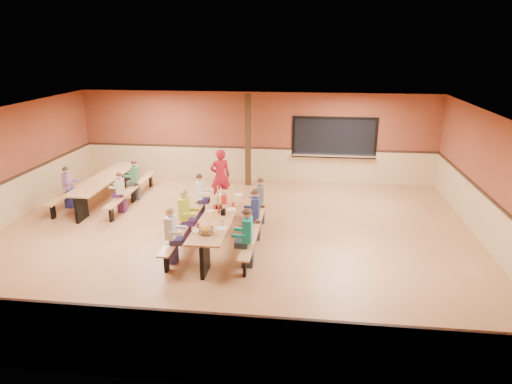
# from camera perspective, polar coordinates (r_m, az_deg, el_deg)

# --- Properties ---
(ground) EXTENTS (12.00, 12.00, 0.00)m
(ground) POSITION_cam_1_polar(r_m,az_deg,el_deg) (11.22, -3.02, -5.76)
(ground) COLOR #965E39
(ground) RESTS_ON ground
(room_envelope) EXTENTS (12.04, 10.04, 3.02)m
(room_envelope) POSITION_cam_1_polar(r_m,az_deg,el_deg) (10.96, -3.08, -2.46)
(room_envelope) COLOR brown
(room_envelope) RESTS_ON ground
(kitchen_pass_through) EXTENTS (2.78, 0.28, 1.38)m
(kitchen_pass_through) POSITION_cam_1_polar(r_m,az_deg,el_deg) (15.38, 9.74, 6.49)
(kitchen_pass_through) COLOR black
(kitchen_pass_through) RESTS_ON ground
(structural_post) EXTENTS (0.18, 0.18, 3.00)m
(structural_post) POSITION_cam_1_polar(r_m,az_deg,el_deg) (14.94, -1.01, 6.45)
(structural_post) COLOR black
(structural_post) RESTS_ON ground
(cafeteria_table_main) EXTENTS (1.91, 3.70, 0.74)m
(cafeteria_table_main) POSITION_cam_1_polar(r_m,az_deg,el_deg) (10.81, -4.59, -3.73)
(cafeteria_table_main) COLOR #AD7544
(cafeteria_table_main) RESTS_ON ground
(cafeteria_table_second) EXTENTS (1.91, 3.70, 0.74)m
(cafeteria_table_second) POSITION_cam_1_polar(r_m,az_deg,el_deg) (14.30, -18.29, 0.93)
(cafeteria_table_second) COLOR #AD7544
(cafeteria_table_second) RESTS_ON ground
(seated_child_white_left) EXTENTS (0.39, 0.32, 1.25)m
(seated_child_white_left) POSITION_cam_1_polar(r_m,az_deg,el_deg) (9.95, -10.58, -5.39)
(seated_child_white_left) COLOR white
(seated_child_white_left) RESTS_ON ground
(seated_adult_yellow) EXTENTS (0.42, 0.34, 1.31)m
(seated_adult_yellow) POSITION_cam_1_polar(r_m,az_deg,el_deg) (10.90, -8.93, -2.99)
(seated_adult_yellow) COLOR gold
(seated_adult_yellow) RESTS_ON ground
(seated_child_grey_left) EXTENTS (0.38, 0.31, 1.23)m
(seated_child_grey_left) POSITION_cam_1_polar(r_m,az_deg,el_deg) (12.30, -7.03, -0.59)
(seated_child_grey_left) COLOR white
(seated_child_grey_left) RESTS_ON ground
(seated_child_teal_right) EXTENTS (0.40, 0.33, 1.28)m
(seated_child_teal_right) POSITION_cam_1_polar(r_m,az_deg,el_deg) (9.62, -1.06, -5.81)
(seated_child_teal_right) COLOR #158E83
(seated_child_teal_right) RESTS_ON ground
(seated_child_navy_right) EXTENTS (0.39, 0.32, 1.26)m
(seated_child_navy_right) POSITION_cam_1_polar(r_m,az_deg,el_deg) (10.91, -0.05, -2.88)
(seated_child_navy_right) COLOR navy
(seated_child_navy_right) RESTS_ON ground
(seated_child_char_right) EXTENTS (0.37, 0.30, 1.21)m
(seated_child_char_right) POSITION_cam_1_polar(r_m,az_deg,el_deg) (11.91, 0.57, -1.15)
(seated_child_char_right) COLOR #4D5456
(seated_child_char_right) RESTS_ON ground
(seated_child_purple_sec) EXTENTS (0.36, 0.30, 1.19)m
(seated_child_purple_sec) POSITION_cam_1_polar(r_m,az_deg,el_deg) (14.10, -22.45, 0.51)
(seated_child_purple_sec) COLOR #845883
(seated_child_purple_sec) RESTS_ON ground
(seated_child_green_sec) EXTENTS (0.37, 0.30, 1.21)m
(seated_child_green_sec) POSITION_cam_1_polar(r_m,az_deg,el_deg) (14.19, -14.85, 1.45)
(seated_child_green_sec) COLOR #3E8353
(seated_child_green_sec) RESTS_ON ground
(seated_child_tan_sec) EXTENTS (0.33, 0.27, 1.13)m
(seated_child_tan_sec) POSITION_cam_1_polar(r_m,az_deg,el_deg) (13.23, -16.55, -0.09)
(seated_child_tan_sec) COLOR #B9B397
(seated_child_tan_sec) RESTS_ON ground
(standing_woman) EXTENTS (0.70, 0.60, 1.64)m
(standing_woman) POSITION_cam_1_polar(r_m,az_deg,el_deg) (13.35, -4.49, 1.94)
(standing_woman) COLOR #A41221
(standing_woman) RESTS_ON ground
(punch_pitcher) EXTENTS (0.16, 0.16, 0.22)m
(punch_pitcher) POSITION_cam_1_polar(r_m,az_deg,el_deg) (11.32, -4.02, -0.93)
(punch_pitcher) COLOR red
(punch_pitcher) RESTS_ON cafeteria_table_main
(chip_bowl) EXTENTS (0.32, 0.32, 0.15)m
(chip_bowl) POSITION_cam_1_polar(r_m,az_deg,el_deg) (9.63, -6.26, -4.77)
(chip_bowl) COLOR orange
(chip_bowl) RESTS_ON cafeteria_table_main
(napkin_dispenser) EXTENTS (0.10, 0.14, 0.13)m
(napkin_dispenser) POSITION_cam_1_polar(r_m,az_deg,el_deg) (10.61, -4.10, -2.53)
(napkin_dispenser) COLOR black
(napkin_dispenser) RESTS_ON cafeteria_table_main
(condiment_mustard) EXTENTS (0.06, 0.06, 0.17)m
(condiment_mustard) POSITION_cam_1_polar(r_m,az_deg,el_deg) (10.44, -5.36, -2.82)
(condiment_mustard) COLOR yellow
(condiment_mustard) RESTS_ON cafeteria_table_main
(condiment_ketchup) EXTENTS (0.06, 0.06, 0.17)m
(condiment_ketchup) POSITION_cam_1_polar(r_m,az_deg,el_deg) (10.73, -4.66, -2.20)
(condiment_ketchup) COLOR #B2140F
(condiment_ketchup) RESTS_ON cafeteria_table_main
(table_paddle) EXTENTS (0.16, 0.16, 0.56)m
(table_paddle) POSITION_cam_1_polar(r_m,az_deg,el_deg) (11.03, -4.77, -1.34)
(table_paddle) COLOR black
(table_paddle) RESTS_ON cafeteria_table_main
(place_settings) EXTENTS (0.65, 3.30, 0.11)m
(place_settings) POSITION_cam_1_polar(r_m,az_deg,el_deg) (10.71, -4.62, -2.40)
(place_settings) COLOR beige
(place_settings) RESTS_ON cafeteria_table_main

